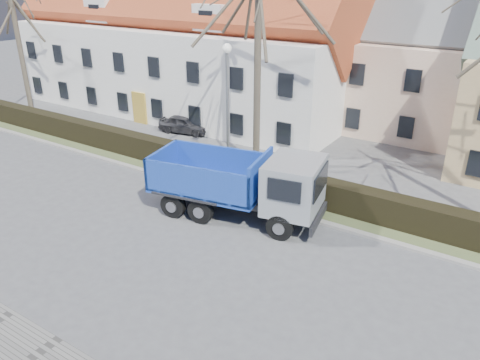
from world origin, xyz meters
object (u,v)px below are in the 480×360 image
Objects in this scene: parked_car_a at (185,124)px; streetlight at (228,111)px; cart_frame at (179,185)px; dump_truck at (230,182)px.

streetlight is at bearing -133.69° from parked_car_a.
cart_frame is at bearing -101.96° from streetlight.
parked_car_a is at bearing 147.28° from streetlight.
streetlight reaches higher than dump_truck.
dump_truck is 5.06m from streetlight.
streetlight is (-2.73, 3.83, 1.85)m from dump_truck.
parked_car_a is (-5.50, 7.23, 0.23)m from cart_frame.
parked_car_a is at bearing 127.27° from cart_frame.
cart_frame is at bearing 160.00° from dump_truck.
streetlight is 4.50m from cart_frame.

